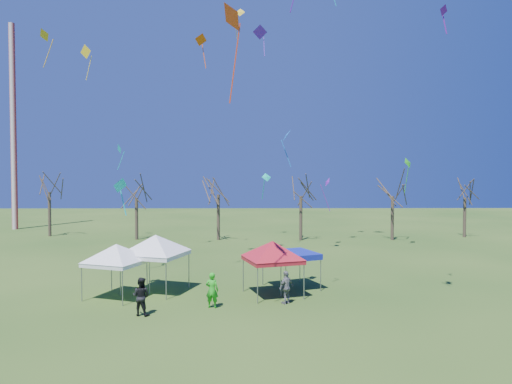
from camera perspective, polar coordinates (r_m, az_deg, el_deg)
ground at (r=23.01m, az=-3.12°, el=-14.43°), size 140.00×140.00×0.00m
radio_mast at (r=63.38m, az=-28.07°, el=7.19°), size 0.70×0.70×25.00m
tree_0 at (r=54.03m, az=-24.46°, el=1.80°), size 3.83×3.83×8.44m
tree_1 at (r=48.15m, az=-14.74°, el=1.08°), size 3.42×3.42×7.54m
tree_2 at (r=46.54m, az=-4.74°, el=1.73°), size 3.71×3.71×8.18m
tree_3 at (r=46.37m, az=5.64°, el=1.46°), size 3.59×3.59×7.91m
tree_4 at (r=48.25m, az=16.72°, el=1.38°), size 3.58×3.58×7.89m
tree_5 at (r=53.23m, az=24.68°, el=0.98°), size 3.39×3.39×7.46m
tent_white_west at (r=25.64m, az=-17.07°, el=-6.67°), size 3.55×3.55×3.32m
tent_white_mid at (r=26.37m, az=-12.44°, el=-5.72°), size 4.00×4.00×3.70m
tent_red at (r=24.95m, az=2.09°, el=-6.60°), size 3.73×3.73×3.44m
tent_blue at (r=26.73m, az=4.40°, el=-7.86°), size 3.47×3.47×2.10m
person_green at (r=23.12m, az=-5.51°, el=-12.11°), size 0.71×0.54×1.76m
person_grey at (r=23.77m, az=3.81°, el=-11.79°), size 0.99×0.99×1.69m
person_dark at (r=22.47m, az=-14.18°, el=-12.53°), size 1.01×0.87×1.79m
kite_27 at (r=25.39m, az=3.81°, el=6.98°), size 0.59×0.89×2.13m
kite_9 at (r=26.86m, az=22.38°, el=20.14°), size 0.63×0.52×1.50m
kite_7 at (r=37.81m, az=-24.89°, el=17.31°), size 1.17×1.10×2.93m
kite_11 at (r=39.71m, az=0.50°, el=19.33°), size 1.23×0.72×2.65m
kite_13 at (r=44.01m, az=-16.67°, el=5.14°), size 0.87×0.95×2.41m
kite_1 at (r=26.77m, az=-16.64°, el=0.76°), size 0.95×1.08×2.17m
kite_24 at (r=35.23m, az=-6.92°, el=18.32°), size 1.14×1.04×2.54m
kite_12 at (r=43.67m, az=18.46°, el=3.43°), size 1.14×1.10×3.28m
kite_5 at (r=20.79m, az=-2.93°, el=20.94°), size 1.28×1.55×4.34m
kite_19 at (r=39.96m, az=1.30°, el=1.81°), size 1.02×0.81×2.35m
kite_22 at (r=40.46m, az=8.86°, el=1.11°), size 0.94×1.02×3.02m
kite_2 at (r=48.43m, az=-20.47°, el=16.07°), size 1.38×0.97×3.48m
kite_26 at (r=45.99m, az=-2.03°, el=21.47°), size 0.96×0.84×2.77m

